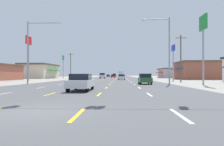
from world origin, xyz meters
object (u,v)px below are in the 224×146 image
Objects in this scene: sedan_inner_right_farthest at (120,76)px; pole_sign_left_row_1 at (29,46)px; pole_sign_right_row_0 at (203,31)px; streetlight_left_row_0 at (32,47)px; pole_sign_left_row_2 at (63,62)px; sedan_center_turn_farther at (113,76)px; sedan_center_turn_nearest at (81,82)px; suv_center_turn_distant_c at (114,75)px; hatchback_far_right_near at (145,79)px; sedan_inner_right_midfar at (122,77)px; sedan_inner_left_distant_b at (108,76)px; pole_sign_right_row_1 at (173,53)px; streetlight_right_row_0 at (166,46)px; box_truck_inner_right_distant_a at (121,74)px; hatchback_inner_left_mid at (82,78)px; suv_inner_left_far at (102,76)px.

sedan_inner_right_farthest is 56.18m from pole_sign_left_row_1.
streetlight_left_row_0 is at bearing 176.50° from pole_sign_right_row_0.
sedan_inner_right_farthest is 0.56× the size of pole_sign_left_row_2.
sedan_center_turn_farther is 1.00× the size of sedan_inner_right_farthest.
sedan_center_turn_farther is at bearing 70.23° from pole_sign_left_row_1.
suv_center_turn_distant_c is (-0.04, 107.58, 0.27)m from sedan_center_turn_nearest.
sedan_center_turn_nearest is at bearing -89.98° from suv_center_turn_distant_c.
hatchback_far_right_near is 27.07m from sedan_inner_right_midfar.
sedan_inner_right_midfar is at bearing -83.50° from sedan_inner_left_distant_b.
streetlight_right_row_0 reaches higher than pole_sign_right_row_1.
streetlight_left_row_0 is (-9.38, 11.82, 4.66)m from sedan_center_turn_nearest.
sedan_center_turn_farther is 66.37m from streetlight_right_row_0.
pole_sign_left_row_1 reaches higher than sedan_center_turn_nearest.
box_truck_inner_right_distant_a is at bearing 96.99° from pole_sign_right_row_0.
hatchback_inner_left_mid is 0.41× the size of streetlight_right_row_0.
suv_center_turn_distant_c is at bearing 93.23° from sedan_inner_right_midfar.
hatchback_far_right_near is 0.41× the size of streetlight_right_row_0.
suv_inner_left_far is at bearing 66.23° from pole_sign_left_row_1.
streetlight_left_row_0 is (-5.82, -7.71, 4.63)m from hatchback_inner_left_mid.
box_truck_inner_right_distant_a is at bearing 80.18° from sedan_center_turn_farther.
hatchback_far_right_near is at bearing 3.28° from streetlight_left_row_0.
pole_sign_left_row_1 is at bearing 146.39° from hatchback_inner_left_mid.
sedan_inner_right_farthest is 0.48× the size of streetlight_right_row_0.
hatchback_far_right_near is at bearing -33.22° from pole_sign_left_row_1.
pole_sign_right_row_0 is (10.66, -29.28, 6.44)m from sedan_inner_right_midfar.
suv_center_turn_distant_c is 0.60× the size of pole_sign_left_row_2.
sedan_inner_left_distant_b is 0.56× the size of pole_sign_left_row_2.
pole_sign_right_row_1 is (15.49, -77.42, 5.23)m from suv_center_turn_distant_c.
streetlight_right_row_0 reaches higher than box_truck_inner_right_distant_a.
streetlight_left_row_0 reaches higher than sedan_center_turn_farther.
sedan_center_turn_farther is (3.42, 16.70, -0.27)m from suv_inner_left_far.
pole_sign_left_row_2 reaches higher than suv_inner_left_far.
pole_sign_right_row_1 is at bearing -37.72° from pole_sign_left_row_2.
streetlight_right_row_0 is (13.43, -91.90, 4.71)m from sedan_inner_left_distant_b.
pole_sign_left_row_2 is at bearing 142.28° from pole_sign_right_row_1.
box_truck_inner_right_distant_a is 0.89× the size of pole_sign_left_row_2.
sedan_inner_left_distant_b is 0.55× the size of pole_sign_right_row_1.
hatchback_inner_left_mid is at bearing -150.77° from pole_sign_right_row_1.
pole_sign_right_row_0 reaches higher than pole_sign_right_row_1.
sedan_inner_left_distant_b is (-3.51, 103.72, 0.00)m from sedan_center_turn_nearest.
suv_center_turn_distant_c is 0.60× the size of pole_sign_right_row_1.
sedan_center_turn_farther is at bearing -82.08° from sedan_inner_left_distant_b.
hatchback_inner_left_mid is 78.68m from box_truck_inner_right_distant_a.
suv_inner_left_far is 17.05m from sedan_center_turn_farther.
suv_inner_left_far is at bearing 93.08° from sedan_center_turn_nearest.
suv_center_turn_distant_c is at bearing 94.24° from hatchback_far_right_near.
suv_inner_left_far is 0.68× the size of box_truck_inner_right_distant_a.
pole_sign_right_row_1 is (32.02, -24.76, 0.32)m from pole_sign_left_row_2.
suv_inner_left_far is (-3.26, 60.60, 0.27)m from sedan_center_turn_nearest.
suv_center_turn_distant_c is at bearing 95.94° from streetlight_right_row_0.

